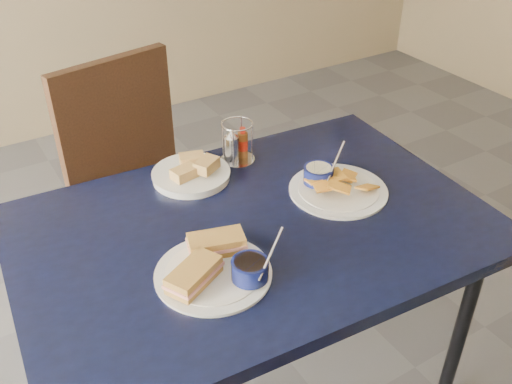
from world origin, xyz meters
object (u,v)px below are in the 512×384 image
chair_far (143,173)px  condiment_caddy (236,145)px  sandwich_plate (217,266)px  plantain_plate (332,184)px  bread_basket (192,173)px  dining_table (254,241)px

chair_far → condiment_caddy: size_ratio=7.18×
sandwich_plate → plantain_plate: size_ratio=1.06×
chair_far → bread_basket: 0.46m
sandwich_plate → chair_far: bearing=81.8°
plantain_plate → condiment_caddy: 0.34m
chair_far → plantain_plate: size_ratio=3.35×
plantain_plate → sandwich_plate: bearing=-162.4°
bread_basket → condiment_caddy: condiment_caddy is taller
sandwich_plate → bread_basket: 0.44m
chair_far → dining_table: bearing=-84.9°
plantain_plate → chair_far: bearing=117.1°
sandwich_plate → plantain_plate: (0.47, 0.15, -0.01)m
chair_far → condiment_caddy: bearing=-63.8°
condiment_caddy → plantain_plate: bearing=-61.7°
condiment_caddy → chair_far: bearing=116.2°
sandwich_plate → condiment_caddy: 0.54m
plantain_plate → condiment_caddy: size_ratio=2.14×
chair_far → sandwich_plate: chair_far is taller
dining_table → bread_basket: bread_basket is taller
dining_table → sandwich_plate: (-0.18, -0.12, 0.09)m
bread_basket → condiment_caddy: bearing=7.7°
sandwich_plate → bread_basket: (0.14, 0.42, -0.00)m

